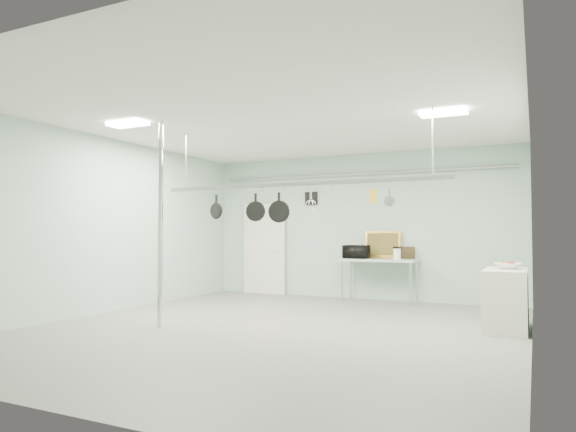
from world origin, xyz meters
The scene contains 25 objects.
floor centered at (0.00, 0.00, 0.00)m, with size 8.00×8.00×0.00m, color gray.
ceiling centered at (0.00, 0.00, 3.19)m, with size 7.00×8.00×0.02m, color silver.
back_wall centered at (0.00, 3.99, 1.60)m, with size 7.00×0.02×3.20m, color #A1C2B3.
right_wall centered at (3.49, 0.00, 1.60)m, with size 0.02×8.00×3.20m, color #A1C2B3.
door centered at (-2.30, 3.94, 1.05)m, with size 1.10×0.10×2.20m, color silver.
wall_vent centered at (-1.10, 3.97, 2.25)m, with size 0.30×0.04×0.30m, color black.
conduit_pipe centered at (0.00, 3.90, 2.75)m, with size 0.07×0.07×6.60m, color gray.
chrome_pole centered at (-1.70, -0.60, 1.60)m, with size 0.08×0.08×3.20m, color silver.
prep_table centered at (0.60, 3.60, 0.83)m, with size 1.60×0.70×0.91m.
side_cabinet centered at (3.15, 1.40, 0.45)m, with size 0.60×1.20×0.90m, color beige.
pot_rack centered at (0.20, 0.30, 2.23)m, with size 4.80×0.06×1.00m.
light_panel_left centered at (-2.20, -0.80, 3.16)m, with size 0.65×0.30×0.05m, color white.
light_panel_right centered at (2.40, 0.60, 3.16)m, with size 0.65×0.30×0.05m, color white.
microwave centered at (0.12, 3.57, 1.05)m, with size 0.51×0.35×0.28m, color black.
coffee_canister centered at (0.98, 3.59, 1.02)m, with size 0.15×0.15×0.22m, color white.
painting_large centered at (0.60, 3.90, 1.20)m, with size 0.78×0.05×0.58m, color gold.
painting_small centered at (1.13, 3.90, 1.03)m, with size 0.30×0.04×0.25m, color #2F2110.
fruit_bowl centered at (3.18, 1.51, 0.95)m, with size 0.38×0.38×0.09m, color white.
skillet_left centered at (-1.26, 0.30, 1.90)m, with size 0.28×0.06×0.38m, color black, non-canonical shape.
skillet_mid centered at (-0.51, 0.30, 1.87)m, with size 0.32×0.06×0.43m, color black, non-canonical shape.
skillet_right centered at (-0.08, 0.30, 1.85)m, with size 0.35×0.06×0.47m, color black, non-canonical shape.
whisk centered at (0.46, 0.30, 1.93)m, with size 0.17×0.17×0.31m, color #BBBBC0, non-canonical shape.
grater centered at (1.44, 0.30, 1.97)m, with size 0.09×0.02×0.22m, color #CDCF18, non-canonical shape.
saucepan centered at (1.69, 0.30, 1.96)m, with size 0.15×0.08×0.26m, color #B5B5BA, non-canonical shape.
fruit_cluster centered at (3.18, 1.51, 0.99)m, with size 0.24×0.24×0.09m, color #B42A10, non-canonical shape.
Camera 1 is at (3.56, -6.92, 1.43)m, focal length 32.00 mm.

